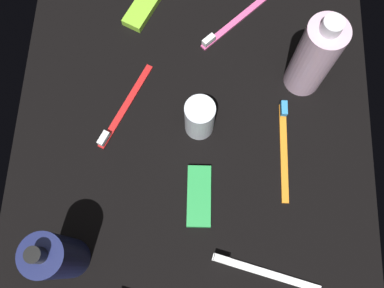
% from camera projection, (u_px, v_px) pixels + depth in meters
% --- Properties ---
extents(ground_plane, '(0.84, 0.64, 0.01)m').
position_uv_depth(ground_plane, '(192.00, 150.00, 0.75)').
color(ground_plane, black).
extents(lotion_bottle, '(0.06, 0.06, 0.18)m').
position_uv_depth(lotion_bottle, '(57.00, 257.00, 0.61)').
color(lotion_bottle, '#181E4C').
rests_on(lotion_bottle, ground_plane).
extents(bodywash_bottle, '(0.07, 0.07, 0.19)m').
position_uv_depth(bodywash_bottle, '(314.00, 57.00, 0.69)').
color(bodywash_bottle, silver).
rests_on(bodywash_bottle, ground_plane).
extents(deodorant_stick, '(0.05, 0.05, 0.09)m').
position_uv_depth(deodorant_stick, '(200.00, 118.00, 0.71)').
color(deodorant_stick, silver).
rests_on(deodorant_stick, ground_plane).
extents(toothbrush_white, '(0.06, 0.18, 0.02)m').
position_uv_depth(toothbrush_white, '(260.00, 271.00, 0.67)').
color(toothbrush_white, white).
rests_on(toothbrush_white, ground_plane).
extents(toothbrush_pink, '(0.14, 0.14, 0.02)m').
position_uv_depth(toothbrush_pink, '(233.00, 23.00, 0.81)').
color(toothbrush_pink, '#E55999').
rests_on(toothbrush_pink, ground_plane).
extents(toothbrush_red, '(0.17, 0.09, 0.02)m').
position_uv_depth(toothbrush_red, '(123.00, 110.00, 0.75)').
color(toothbrush_red, red).
rests_on(toothbrush_red, ground_plane).
extents(toothbrush_orange, '(0.18, 0.01, 0.02)m').
position_uv_depth(toothbrush_orange, '(284.00, 144.00, 0.74)').
color(toothbrush_orange, orange).
rests_on(toothbrush_orange, ground_plane).
extents(snack_bar_green, '(0.10, 0.04, 0.01)m').
position_uv_depth(snack_bar_green, '(199.00, 196.00, 0.71)').
color(snack_bar_green, green).
rests_on(snack_bar_green, ground_plane).
extents(snack_bar_lime, '(0.11, 0.08, 0.01)m').
position_uv_depth(snack_bar_lime, '(144.00, 6.00, 0.81)').
color(snack_bar_lime, '#8CD133').
rests_on(snack_bar_lime, ground_plane).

